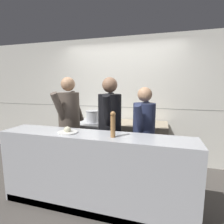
% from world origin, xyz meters
% --- Properties ---
extents(ground_plane, '(14.00, 14.00, 0.00)m').
position_xyz_m(ground_plane, '(0.00, 0.00, 0.00)').
color(ground_plane, '#4C4742').
extents(wall_back_tiled, '(8.00, 0.06, 2.60)m').
position_xyz_m(wall_back_tiled, '(0.00, 1.38, 1.30)').
color(wall_back_tiled, silver).
rests_on(wall_back_tiled, ground_plane).
extents(oven_range, '(0.91, 0.71, 0.87)m').
position_xyz_m(oven_range, '(-0.47, 0.98, 0.43)').
color(oven_range, '#232326').
rests_on(oven_range, ground_plane).
extents(prep_counter, '(0.95, 0.65, 0.90)m').
position_xyz_m(prep_counter, '(0.50, 0.98, 0.45)').
color(prep_counter, gray).
rests_on(prep_counter, ground_plane).
extents(pass_counter, '(2.52, 0.45, 1.01)m').
position_xyz_m(pass_counter, '(0.03, -0.31, 0.50)').
color(pass_counter, '#B7BABF').
rests_on(pass_counter, ground_plane).
extents(stock_pot, '(0.27, 0.27, 0.24)m').
position_xyz_m(stock_pot, '(-0.51, 0.98, 0.99)').
color(stock_pot, '#B7BABF').
rests_on(stock_pot, oven_range).
extents(mixing_bowl_steel, '(0.24, 0.24, 0.10)m').
position_xyz_m(mixing_bowl_steel, '(0.43, 1.04, 0.95)').
color(mixing_bowl_steel, '#B7BABF').
rests_on(mixing_bowl_steel, prep_counter).
extents(chefs_knife, '(0.32, 0.22, 0.02)m').
position_xyz_m(chefs_knife, '(0.54, 0.90, 0.91)').
color(chefs_knife, '#B7BABF').
rests_on(chefs_knife, prep_counter).
extents(plated_dish_main, '(0.26, 0.26, 0.09)m').
position_xyz_m(plated_dish_main, '(-0.31, -0.35, 1.03)').
color(plated_dish_main, white).
rests_on(plated_dish_main, pass_counter).
extents(pepper_mill, '(0.06, 0.06, 0.31)m').
position_xyz_m(pepper_mill, '(0.31, -0.36, 1.17)').
color(pepper_mill, '#AD7A47').
rests_on(pepper_mill, pass_counter).
extents(chef_head_cook, '(0.42, 0.77, 1.75)m').
position_xyz_m(chef_head_cook, '(-0.66, 0.32, 0.97)').
color(chef_head_cook, black).
rests_on(chef_head_cook, ground_plane).
extents(chef_sous, '(0.40, 0.76, 1.74)m').
position_xyz_m(chef_sous, '(0.09, 0.23, 0.97)').
color(chef_sous, black).
rests_on(chef_sous, ground_plane).
extents(chef_line, '(0.38, 0.70, 1.59)m').
position_xyz_m(chef_line, '(0.61, 0.26, 0.89)').
color(chef_line, black).
rests_on(chef_line, ground_plane).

